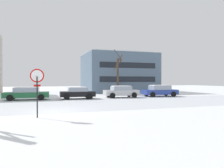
{
  "coord_description": "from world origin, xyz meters",
  "views": [
    {
      "loc": [
        -0.99,
        -14.88,
        2.1
      ],
      "look_at": [
        5.96,
        5.68,
        1.71
      ],
      "focal_mm": 34.61,
      "sensor_mm": 36.0,
      "label": 1
    }
  ],
  "objects_px": {
    "parked_car_black": "(77,93)",
    "parked_car_silver": "(121,91)",
    "parked_car_blue": "(160,91)",
    "parked_car_green": "(27,93)",
    "stop_sign": "(37,83)"
  },
  "relations": [
    {
      "from": "parked_car_black",
      "to": "parked_car_silver",
      "type": "relative_size",
      "value": 0.93
    },
    {
      "from": "parked_car_blue",
      "to": "parked_car_green",
      "type": "bearing_deg",
      "value": 179.23
    },
    {
      "from": "stop_sign",
      "to": "parked_car_silver",
      "type": "bearing_deg",
      "value": 50.87
    },
    {
      "from": "parked_car_black",
      "to": "parked_car_silver",
      "type": "bearing_deg",
      "value": 1.7
    },
    {
      "from": "stop_sign",
      "to": "parked_car_blue",
      "type": "xyz_separation_m",
      "value": [
        14.82,
        11.67,
        -1.17
      ]
    },
    {
      "from": "parked_car_black",
      "to": "parked_car_blue",
      "type": "height_order",
      "value": "parked_car_blue"
    },
    {
      "from": "parked_car_black",
      "to": "parked_car_blue",
      "type": "distance_m",
      "value": 10.65
    },
    {
      "from": "stop_sign",
      "to": "parked_car_green",
      "type": "relative_size",
      "value": 0.59
    },
    {
      "from": "parked_car_green",
      "to": "parked_car_black",
      "type": "xyz_separation_m",
      "value": [
        5.32,
        -0.38,
        -0.01
      ]
    },
    {
      "from": "parked_car_green",
      "to": "parked_car_blue",
      "type": "xyz_separation_m",
      "value": [
        15.97,
        -0.21,
        0.04
      ]
    },
    {
      "from": "stop_sign",
      "to": "parked_car_blue",
      "type": "bearing_deg",
      "value": 38.23
    },
    {
      "from": "parked_car_green",
      "to": "parked_car_black",
      "type": "bearing_deg",
      "value": -4.04
    },
    {
      "from": "stop_sign",
      "to": "parked_car_silver",
      "type": "relative_size",
      "value": 0.65
    },
    {
      "from": "parked_car_green",
      "to": "parked_car_silver",
      "type": "height_order",
      "value": "parked_car_silver"
    },
    {
      "from": "stop_sign",
      "to": "parked_car_black",
      "type": "relative_size",
      "value": 0.7
    }
  ]
}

